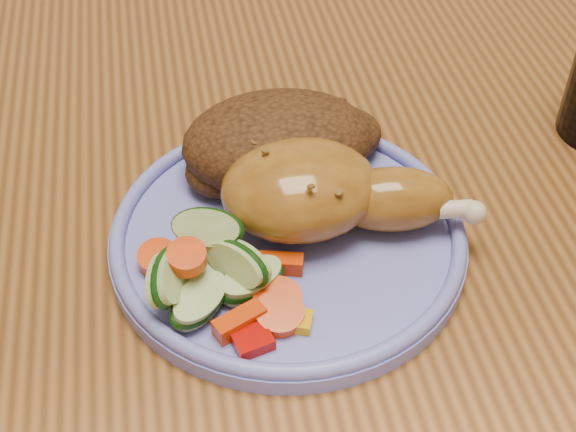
% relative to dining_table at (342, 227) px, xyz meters
% --- Properties ---
extents(dining_table, '(0.90, 1.40, 0.75)m').
position_rel_dining_table_xyz_m(dining_table, '(0.00, 0.00, 0.00)').
color(dining_table, brown).
rests_on(dining_table, ground).
extents(chair_far, '(0.42, 0.42, 0.91)m').
position_rel_dining_table_xyz_m(chair_far, '(0.00, 0.63, -0.17)').
color(chair_far, '#4C2D16').
rests_on(chair_far, ground).
extents(plate, '(0.23, 0.23, 0.01)m').
position_rel_dining_table_xyz_m(plate, '(-0.06, -0.09, 0.09)').
color(plate, '#6C71D5').
rests_on(plate, dining_table).
extents(plate_rim, '(0.23, 0.23, 0.01)m').
position_rel_dining_table_xyz_m(plate_rim, '(-0.06, -0.09, 0.10)').
color(plate_rim, '#6C71D5').
rests_on(plate_rim, plate).
extents(chicken_leg, '(0.17, 0.08, 0.05)m').
position_rel_dining_table_xyz_m(chicken_leg, '(-0.04, -0.08, 0.12)').
color(chicken_leg, '#9A6420').
rests_on(chicken_leg, plate).
extents(rice_pilaf, '(0.14, 0.10, 0.06)m').
position_rel_dining_table_xyz_m(rice_pilaf, '(-0.05, -0.03, 0.12)').
color(rice_pilaf, '#472811').
rests_on(rice_pilaf, plate).
extents(vegetable_pile, '(0.10, 0.11, 0.05)m').
position_rel_dining_table_xyz_m(vegetable_pile, '(-0.11, -0.13, 0.11)').
color(vegetable_pile, '#A50A05').
rests_on(vegetable_pile, plate).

